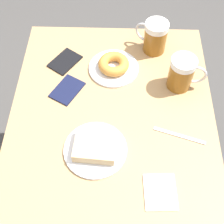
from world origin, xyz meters
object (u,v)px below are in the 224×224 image
(plate_with_cake, at_px, (95,148))
(passport_far_edge, at_px, (65,61))
(beer_mug_center, at_px, (182,73))
(napkin_folded, at_px, (160,192))
(passport_near_edge, at_px, (67,90))
(beer_mug_left, at_px, (155,37))
(fork, at_px, (179,136))
(plate_with_donut, at_px, (113,66))

(plate_with_cake, height_order, passport_far_edge, plate_with_cake)
(beer_mug_center, distance_m, napkin_folded, 0.45)
(napkin_folded, height_order, passport_near_edge, passport_near_edge)
(napkin_folded, bearing_deg, beer_mug_center, -102.55)
(plate_with_cake, distance_m, passport_far_edge, 0.43)
(beer_mug_left, relative_size, beer_mug_center, 0.97)
(passport_near_edge, bearing_deg, napkin_folded, 130.37)
(fork, distance_m, passport_far_edge, 0.55)
(napkin_folded, bearing_deg, passport_far_edge, -56.29)
(beer_mug_left, distance_m, passport_near_edge, 0.42)
(plate_with_cake, xyz_separation_m, plate_with_donut, (-0.05, -0.37, 0.00))
(beer_mug_left, height_order, passport_far_edge, beer_mug_left)
(plate_with_cake, height_order, passport_near_edge, plate_with_cake)
(plate_with_donut, xyz_separation_m, beer_mug_left, (-0.17, -0.12, 0.05))
(plate_with_cake, bearing_deg, passport_near_edge, -64.04)
(plate_with_cake, relative_size, fork, 1.19)
(napkin_folded, bearing_deg, plate_with_donut, -72.24)
(napkin_folded, height_order, fork, same)
(passport_far_edge, bearing_deg, passport_near_edge, 100.00)
(passport_far_edge, bearing_deg, plate_with_cake, 110.46)
(fork, xyz_separation_m, passport_far_edge, (0.44, -0.34, 0.00))
(beer_mug_center, bearing_deg, passport_far_edge, -13.15)
(plate_with_cake, relative_size, passport_near_edge, 1.40)
(plate_with_cake, relative_size, passport_far_edge, 1.39)
(plate_with_donut, height_order, beer_mug_center, beer_mug_center)
(passport_near_edge, bearing_deg, passport_far_edge, -80.00)
(plate_with_donut, bearing_deg, beer_mug_left, -144.71)
(fork, bearing_deg, beer_mug_left, -80.07)
(plate_with_cake, xyz_separation_m, fork, (-0.29, -0.07, -0.02))
(beer_mug_left, relative_size, fork, 0.77)
(beer_mug_left, relative_size, napkin_folded, 1.12)
(beer_mug_left, relative_size, passport_near_edge, 0.90)
(beer_mug_left, distance_m, beer_mug_center, 0.21)
(plate_with_cake, height_order, napkin_folded, plate_with_cake)
(napkin_folded, relative_size, passport_near_edge, 0.80)
(plate_with_cake, distance_m, passport_near_edge, 0.28)
(napkin_folded, relative_size, fork, 0.69)
(fork, distance_m, passport_near_edge, 0.45)
(beer_mug_center, height_order, passport_far_edge, beer_mug_center)
(beer_mug_center, relative_size, napkin_folded, 1.15)
(plate_with_donut, xyz_separation_m, beer_mug_center, (-0.26, 0.07, 0.05))
(passport_near_edge, height_order, passport_far_edge, same)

